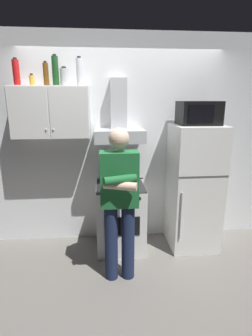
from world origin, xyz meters
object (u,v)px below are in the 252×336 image
Objects in this scene: refrigerator at (194,188)px; bottle_spice_jar at (32,80)px; bottle_canister_steel at (64,77)px; bottle_soda_red at (16,72)px; range_hood at (119,125)px; microwave at (199,113)px; upper_cabinet at (52,112)px; bottle_vodka_clear at (80,72)px; person_standing at (119,201)px; cooking_pot at (132,182)px; bottle_beer_brown at (46,74)px; stove_oven at (120,217)px; bottle_wine_green at (55,71)px.

bottle_spice_jar is (-1.94, 0.11, 1.31)m from refrigerator.
bottle_canister_steel is 0.52m from bottle_soda_red.
bottle_soda_red reaches higher than range_hood.
microwave is 1.98m from bottle_spice_jar.
upper_cabinet is 2.84× the size of bottle_vodka_clear.
upper_cabinet is at bearing 135.74° from person_standing.
cooking_pot is at bearing -62.12° from range_hood.
microwave is at bearing -3.37° from bottle_vodka_clear.
bottle_soda_red is (-1.10, 0.70, 1.29)m from person_standing.
upper_cabinet is at bearing 5.32° from bottle_soda_red.
bottle_canister_steel is (-0.58, 0.75, 1.25)m from person_standing.
bottle_beer_brown is at bearing 175.01° from refrigerator.
range_hood is 1.11m from bottle_spice_jar.
upper_cabinet reaches higher than microwave.
bottle_canister_steel is (-1.58, 0.13, 0.41)m from microwave.
person_standing is (0.75, -0.73, -0.85)m from upper_cabinet.
refrigerator is 12.22× the size of bottle_spice_jar.
microwave is at bearing 1.15° from stove_oven.
bottle_beer_brown is (-0.84, 0.03, 0.58)m from range_hood.
bottle_vodka_clear is at bearing -13.57° from bottle_canister_steel.
bottle_beer_brown is (-1.79, 0.14, 0.44)m from microwave.
upper_cabinet is 1.88× the size of microwave.
person_standing is 0.52m from cooking_pot.
upper_cabinet is 1.35m from person_standing.
bottle_spice_jar is at bearing -176.78° from upper_cabinet.
bottle_spice_jar is 0.36m from bottle_canister_steel.
bottle_soda_red is at bearing 147.52° from person_standing.
range_hood is 2.37× the size of bottle_vodka_clear.
range_hood is at bearing -0.55° from bottle_wine_green.
refrigerator is at bearing 31.23° from person_standing.
cooking_pot is at bearing -11.79° from bottle_spice_jar.
range_hood reaches higher than stove_oven.
bottle_soda_red is at bearing -174.68° from upper_cabinet.
range_hood is 1.29m from bottle_soda_red.
bottle_spice_jar is at bearing -179.31° from range_hood.
upper_cabinet reaches higher than person_standing.
bottle_wine_green reaches higher than cooking_pot.
upper_cabinet reaches higher than cooking_pot.
person_standing reaches higher than cooking_pot.
bottle_vodka_clear reaches higher than person_standing.
bottle_canister_steel is at bearing 175.44° from microwave.
cooking_pot is 0.87× the size of bottle_vodka_clear.
microwave is at bearing -6.46° from range_hood.
upper_cabinet is 2.65× the size of bottle_wine_green.
upper_cabinet is at bearing 171.10° from stove_oven.
bottle_beer_brown reaches higher than upper_cabinet.
cooking_pot is (0.13, -0.12, 0.51)m from stove_oven.
refrigerator is 2.20m from bottle_wine_green.
bottle_beer_brown is (-0.04, 0.03, 0.43)m from upper_cabinet.
refrigerator is (0.95, -0.13, -0.80)m from range_hood.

